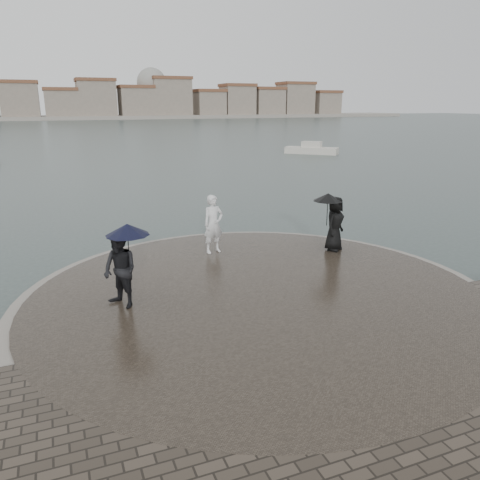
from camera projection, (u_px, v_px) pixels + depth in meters
name	position (u px, v px, depth m)	size (l,w,h in m)	color
ground	(329.00, 373.00, 9.30)	(400.00, 400.00, 0.00)	#2B3835
kerb_ring	(258.00, 300.00, 12.37)	(12.50, 12.50, 0.32)	gray
quay_tip	(258.00, 299.00, 12.36)	(11.90, 11.90, 0.36)	#2D261E
statue	(213.00, 224.00, 15.39)	(0.71, 0.46, 1.94)	silver
visitor_left	(122.00, 262.00, 11.22)	(1.32, 1.20, 2.04)	black
visitor_right	(333.00, 218.00, 15.60)	(1.28, 1.09, 1.95)	black
far_skyline	(40.00, 102.00, 148.68)	(260.00, 20.00, 37.00)	gray
boats	(155.00, 155.00, 44.69)	(38.14, 5.91, 1.50)	beige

